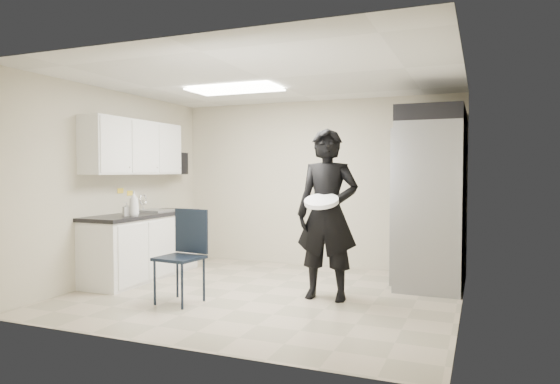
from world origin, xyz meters
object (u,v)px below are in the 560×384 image
at_px(commercial_fridge, 432,205).
at_px(man_tuxedo, 327,214).
at_px(lower_counter, 143,247).
at_px(folding_chair, 179,258).

height_order(commercial_fridge, man_tuxedo, commercial_fridge).
height_order(lower_counter, commercial_fridge, commercial_fridge).
bearing_deg(man_tuxedo, lower_counter, 175.38).
bearing_deg(folding_chair, man_tuxedo, 34.34).
relative_size(folding_chair, man_tuxedo, 0.52).
height_order(lower_counter, folding_chair, folding_chair).
bearing_deg(commercial_fridge, man_tuxedo, -130.66).
height_order(commercial_fridge, folding_chair, commercial_fridge).
bearing_deg(man_tuxedo, commercial_fridge, 47.88).
bearing_deg(lower_counter, commercial_fridge, 15.88).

